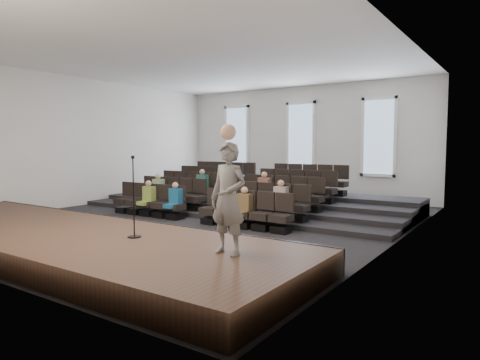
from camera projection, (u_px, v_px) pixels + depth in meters
ground at (204, 219)px, 13.77m from camera, size 14.00×14.00×0.00m
ceiling at (203, 60)px, 13.36m from camera, size 12.00×14.00×0.02m
wall_back at (301, 142)px, 19.37m from camera, size 12.00×0.04×5.00m
wall_left at (85, 142)px, 16.92m from camera, size 0.04×14.00×5.00m
wall_right at (401, 140)px, 10.21m from camera, size 0.04×14.00×5.00m
stage at (61, 240)px, 9.53m from camera, size 11.80×3.60×0.50m
stage_lip at (123, 228)px, 11.00m from camera, size 11.80×0.06×0.52m
risers at (256, 202)px, 16.37m from camera, size 11.80×4.80×0.60m
seating_rows at (232, 193)px, 14.99m from camera, size 6.80×4.70×1.67m
windows at (301, 138)px, 19.29m from camera, size 8.44×0.10×3.24m
audience at (208, 193)px, 14.01m from camera, size 5.45×2.64×1.10m
speaker at (228, 199)px, 7.26m from camera, size 0.72×0.49×1.92m
mic_stand at (134, 213)px, 8.64m from camera, size 0.28×0.28×1.66m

